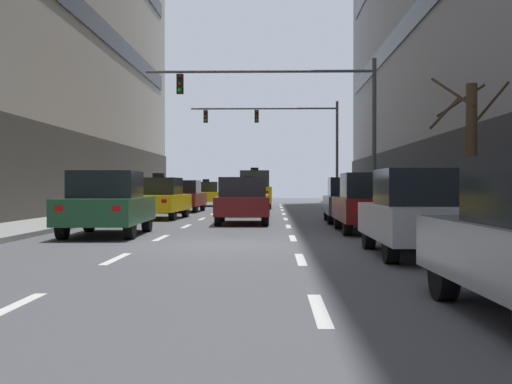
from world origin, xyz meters
The scene contains 35 objects.
ground_plane centered at (0.00, 0.00, 0.00)m, with size 120.00×120.00×0.00m, color #515156.
sidewalk_right centered at (6.38, 0.00, 0.07)m, with size 2.62×80.00×0.14m, color gray.
lane_stripe_l1_s2 centered at (-1.69, -8.00, 0.00)m, with size 0.16×2.00×0.01m, color silver.
lane_stripe_l1_s3 centered at (-1.69, -3.00, 0.00)m, with size 0.16×2.00×0.01m, color silver.
lane_stripe_l1_s4 centered at (-1.69, 2.00, 0.00)m, with size 0.16×2.00×0.01m, color silver.
lane_stripe_l1_s5 centered at (-1.69, 7.00, 0.00)m, with size 0.16×2.00×0.01m, color silver.
lane_stripe_l1_s6 centered at (-1.69, 12.00, 0.00)m, with size 0.16×2.00×0.01m, color silver.
lane_stripe_l1_s7 centered at (-1.69, 17.00, 0.00)m, with size 0.16×2.00×0.01m, color silver.
lane_stripe_l1_s8 centered at (-1.69, 22.00, 0.00)m, with size 0.16×2.00×0.01m, color silver.
lane_stripe_l1_s9 centered at (-1.69, 27.00, 0.00)m, with size 0.16×2.00×0.01m, color silver.
lane_stripe_l1_s10 centered at (-1.69, 32.00, 0.00)m, with size 0.16×2.00×0.01m, color silver.
lane_stripe_l2_s2 centered at (1.69, -8.00, 0.00)m, with size 0.16×2.00×0.01m, color silver.
lane_stripe_l2_s3 centered at (1.69, -3.00, 0.00)m, with size 0.16×2.00×0.01m, color silver.
lane_stripe_l2_s4 centered at (1.69, 2.00, 0.00)m, with size 0.16×2.00×0.01m, color silver.
lane_stripe_l2_s5 centered at (1.69, 7.00, 0.00)m, with size 0.16×2.00×0.01m, color silver.
lane_stripe_l2_s6 centered at (1.69, 12.00, 0.00)m, with size 0.16×2.00×0.01m, color silver.
lane_stripe_l2_s7 centered at (1.69, 17.00, 0.00)m, with size 0.16×2.00×0.01m, color silver.
lane_stripe_l2_s8 centered at (1.69, 22.00, 0.00)m, with size 0.16×2.00×0.01m, color silver.
lane_stripe_l2_s9 centered at (1.69, 27.00, 0.00)m, with size 0.16×2.00×0.01m, color silver.
lane_stripe_l2_s10 centered at (1.69, 32.00, 0.00)m, with size 0.16×2.00×0.01m, color silver.
taxi_driving_0 centered at (0.07, 15.30, 0.79)m, with size 1.88×4.32×1.78m.
taxi_driving_1 centered at (-3.42, 11.99, 0.82)m, with size 2.07×4.53×1.85m.
taxi_driving_2 centered at (0.08, 24.87, 1.11)m, with size 2.06×4.67×2.42m.
car_driving_3 centered at (-3.42, 19.45, 0.80)m, with size 1.95×4.38×1.62m.
taxi_driving_4 centered at (-3.26, 29.41, 0.79)m, with size 1.98×4.35×1.78m.
car_driving_5 centered at (0.10, 8.59, 0.81)m, with size 1.95×4.42×1.64m.
car_driving_6 centered at (-3.28, 2.84, 0.85)m, with size 2.10×4.70×1.74m.
car_parked_1 centered at (4.02, -2.32, 0.82)m, with size 1.85×4.42×1.66m.
car_parked_2 centered at (4.02, 4.26, 0.84)m, with size 1.93×4.56×1.70m.
car_parked_3 centered at (4.02, 9.47, 0.81)m, with size 1.95×4.42×1.64m.
traffic_signal_0 centered at (2.49, 13.51, 4.72)m, with size 9.80×0.35×6.60m.
traffic_signal_1 centered at (2.10, 30.25, 5.09)m, with size 9.90×0.35×6.87m.
street_tree_0 centered at (6.10, 1.68, 2.15)m, with size 1.97×2.02×3.92m.
pedestrian_0 centered at (5.71, -1.74, 1.05)m, with size 0.27×0.52×1.59m.
pedestrian_1 centered at (6.65, 6.34, 1.02)m, with size 0.44×0.37×1.54m.
Camera 1 is at (1.19, -15.32, 1.34)m, focal length 47.61 mm.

